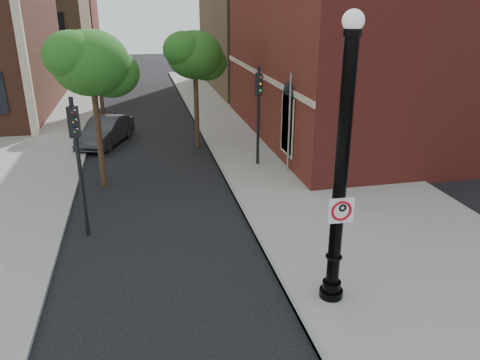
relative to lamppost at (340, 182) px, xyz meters
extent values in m
plane|color=black|center=(-3.05, 0.70, -3.20)|extent=(120.00, 120.00, 0.00)
cube|color=gray|center=(2.95, 10.70, -3.14)|extent=(8.00, 60.00, 0.12)
cube|color=gray|center=(-12.05, 18.70, -3.14)|extent=(10.00, 50.00, 0.12)
cube|color=gray|center=(-1.00, 10.70, -3.13)|extent=(0.10, 60.00, 0.14)
cube|color=maroon|center=(12.95, 14.70, 2.80)|extent=(22.00, 16.00, 12.00)
cube|color=black|center=(1.91, 9.70, -1.20)|extent=(0.08, 1.40, 2.40)
cube|color=beige|center=(1.92, 14.70, 0.30)|extent=(0.06, 16.00, 0.25)
cube|color=beige|center=(-10.05, 17.70, 3.80)|extent=(0.40, 0.40, 14.00)
cube|color=olive|center=(-15.05, 44.70, 2.80)|extent=(12.00, 12.00, 12.00)
cube|color=maroon|center=(-15.05, 58.70, 1.80)|extent=(12.00, 12.00, 10.00)
cube|color=olive|center=(12.95, 30.70, 3.80)|extent=(22.00, 14.00, 14.00)
cylinder|color=black|center=(0.00, 0.00, -3.04)|extent=(0.59, 0.59, 0.31)
cylinder|color=black|center=(0.00, 0.00, -2.78)|extent=(0.46, 0.46, 0.26)
cylinder|color=black|center=(0.00, 0.00, 0.15)|extent=(0.31, 0.31, 6.07)
torus|color=black|center=(0.00, 0.00, -1.94)|extent=(0.42, 0.42, 0.06)
cylinder|color=black|center=(0.00, 0.00, 3.27)|extent=(0.38, 0.38, 0.16)
sphere|color=silver|center=(0.00, 0.00, 3.50)|extent=(0.46, 0.46, 0.46)
cube|color=white|center=(0.00, -0.18, -0.64)|extent=(0.63, 0.03, 0.63)
cube|color=black|center=(0.00, -0.18, -0.35)|extent=(0.63, 0.02, 0.05)
cube|color=black|center=(0.00, -0.18, -0.93)|extent=(0.63, 0.02, 0.05)
cube|color=black|center=(-0.28, -0.17, -0.64)|extent=(0.05, 0.01, 0.63)
cube|color=black|center=(0.29, -0.18, -0.64)|extent=(0.05, 0.01, 0.63)
torus|color=red|center=(0.00, -0.18, -0.64)|extent=(0.50, 0.07, 0.50)
cube|color=red|center=(0.00, -0.18, -0.64)|extent=(0.35, 0.02, 0.35)
cube|color=black|center=(-0.05, -0.18, -0.64)|extent=(0.06, 0.01, 0.29)
torus|color=black|center=(0.03, -0.18, -0.57)|extent=(0.20, 0.06, 0.19)
cylinder|color=black|center=(0.00, -0.18, -0.36)|extent=(0.03, 0.02, 0.03)
imported|color=#29292D|center=(-6.16, 15.42, -2.48)|extent=(3.00, 4.63, 1.44)
cylinder|color=black|center=(-6.27, 5.00, -0.96)|extent=(0.13, 0.13, 4.47)
cube|color=black|center=(-6.27, 5.00, 0.53)|extent=(0.33, 0.32, 0.93)
sphere|color=#E50505|center=(-6.24, 4.86, 0.85)|extent=(0.17, 0.17, 0.17)
sphere|color=#FF8C00|center=(-6.24, 4.86, 0.57)|extent=(0.17, 0.17, 0.17)
sphere|color=#00E519|center=(-6.24, 4.86, 0.29)|extent=(0.17, 0.17, 0.17)
cylinder|color=black|center=(0.75, 10.36, -0.97)|extent=(0.13, 0.13, 4.47)
cube|color=black|center=(0.75, 10.36, 0.52)|extent=(0.36, 0.35, 0.93)
sphere|color=#E50505|center=(0.81, 10.22, 0.85)|extent=(0.17, 0.17, 0.17)
sphere|color=#FF8C00|center=(0.81, 10.22, 0.57)|extent=(0.17, 0.17, 0.17)
sphere|color=#00E519|center=(0.81, 10.22, 0.29)|extent=(0.17, 0.17, 0.17)
cylinder|color=#999999|center=(1.75, 9.01, -1.02)|extent=(0.09, 0.09, 4.37)
cylinder|color=black|center=(-5.98, 9.34, -0.91)|extent=(0.24, 0.24, 4.58)
ellipsoid|color=#154312|center=(-5.98, 9.34, 1.71)|extent=(2.88, 2.88, 2.45)
ellipsoid|color=#154312|center=(-5.32, 9.86, 1.25)|extent=(2.23, 2.23, 1.89)
ellipsoid|color=#154312|center=(-6.57, 8.95, 2.04)|extent=(2.09, 2.09, 1.78)
cylinder|color=black|center=(-6.57, 20.46, -1.54)|extent=(0.24, 0.24, 3.32)
ellipsoid|color=#154312|center=(-6.57, 20.46, 0.36)|extent=(2.09, 2.09, 1.78)
ellipsoid|color=#154312|center=(-6.09, 20.84, 0.03)|extent=(1.61, 1.61, 1.37)
ellipsoid|color=#154312|center=(-6.99, 20.18, 0.60)|extent=(1.52, 1.52, 1.29)
cylinder|color=black|center=(-1.52, 14.00, -1.04)|extent=(0.24, 0.24, 4.32)
ellipsoid|color=#154312|center=(-1.52, 14.00, 1.43)|extent=(2.72, 2.72, 2.31)
ellipsoid|color=#154312|center=(-0.91, 14.49, 1.00)|extent=(2.10, 2.10, 1.78)
ellipsoid|color=#154312|center=(-2.08, 13.63, 1.74)|extent=(1.97, 1.97, 1.68)
camera|label=1|loc=(-4.36, -9.22, 3.87)|focal=35.00mm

